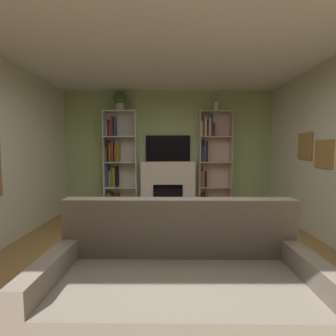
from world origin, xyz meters
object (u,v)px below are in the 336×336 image
couch (180,293)px  tv (168,148)px  bookshelf_right (211,160)px  potted_plant (120,100)px  bookshelf_left (117,165)px  vase_with_flowers (216,105)px  coffee_table (177,247)px  fireplace (168,185)px

couch → tv: bearing=91.4°
tv → bookshelf_right: (0.96, -0.08, -0.27)m
potted_plant → bookshelf_left: bearing=163.3°
potted_plant → vase_with_flowers: (2.11, -0.00, -0.11)m
potted_plant → coffee_table: potted_plant is taller
couch → vase_with_flowers: bearing=75.2°
tv → bookshelf_left: 1.21m
fireplace → bookshelf_left: size_ratio=0.59×
bookshelf_left → couch: 3.93m
bookshelf_left → bookshelf_right: bearing=0.4°
tv → potted_plant: 1.50m
vase_with_flowers → coffee_table: vase_with_flowers is taller
fireplace → potted_plant: bearing=-178.1°
potted_plant → coffee_table: (1.15, -2.88, -2.13)m
couch → fireplace: bearing=91.5°
bookshelf_left → couch: size_ratio=1.10×
couch → coffee_table: (-0.00, 0.75, 0.05)m
bookshelf_right → potted_plant: potted_plant is taller
couch → coffee_table: 0.75m
tv → fireplace: bearing=-90.0°
vase_with_flowers → couch: bearing=-104.8°
bookshelf_right → coffee_table: 3.15m
coffee_table → bookshelf_left: bearing=113.1°
tv → bookshelf_right: size_ratio=0.45×
fireplace → coffee_table: 2.93m
tv → bookshelf_right: bearing=-4.5°
tv → potted_plant: size_ratio=2.37×
fireplace → vase_with_flowers: bearing=-1.9°
bookshelf_left → bookshelf_right: same height
vase_with_flowers → couch: (-0.96, -3.62, -2.07)m
fireplace → couch: bearing=-88.5°
bookshelf_right → couch: bearing=-103.3°
bookshelf_left → bookshelf_right: size_ratio=1.00×
vase_with_flowers → bookshelf_right: bearing=153.7°
fireplace → potted_plant: size_ratio=3.10×
tv → bookshelf_left: bookshelf_left is taller
fireplace → couch: fireplace is taller
fireplace → couch: size_ratio=0.64×
couch → coffee_table: bearing=90.1°
fireplace → bookshelf_left: bookshelf_left is taller
fireplace → bookshelf_left: 1.24m
bookshelf_left → bookshelf_right: (2.11, 0.02, 0.10)m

